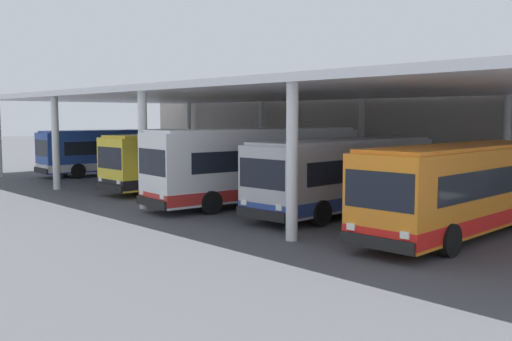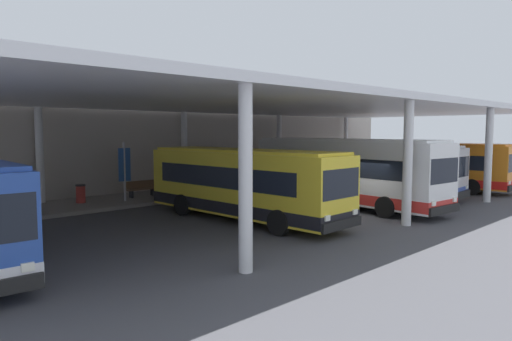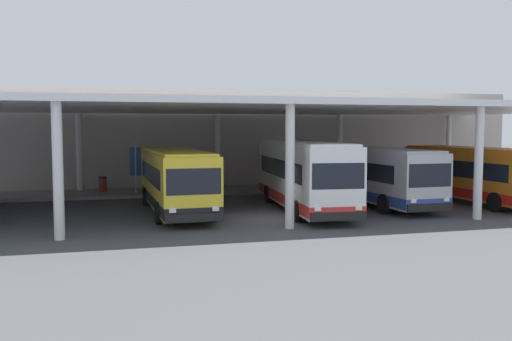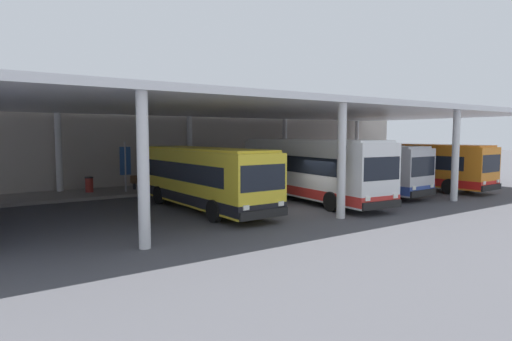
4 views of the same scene
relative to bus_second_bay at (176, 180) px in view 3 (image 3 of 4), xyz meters
The scene contains 11 objects.
ground_plane 5.48m from the bus_second_bay, 37.61° to the right, with size 200.00×200.00×0.00m, color #47474C.
platform_kerb 9.64m from the bus_second_bay, 64.19° to the left, with size 42.00×4.50×0.18m, color gray.
station_building_facade 12.65m from the bus_second_bay, 70.68° to the left, with size 48.00×1.60×7.03m, color #ADA399.
canopy_shelter 5.97m from the bus_second_bay, 29.17° to the left, with size 40.00×17.00×5.55m.
bus_second_bay is the anchor object (origin of this frame).
bus_middle_bay 6.54m from the bus_second_bay, ahead, with size 3.41×11.49×3.57m.
bus_far_bay 11.01m from the bus_second_bay, ahead, with size 3.07×10.64×3.17m.
bus_departing 16.83m from the bus_second_bay, ahead, with size 3.01×10.62×3.17m.
bench_waiting 8.68m from the bus_second_bay, 90.69° to the left, with size 1.80×0.45×0.92m.
trash_bin 9.55m from the bus_second_bay, 112.54° to the left, with size 0.52×0.52×0.98m.
banner_sign 7.92m from the bus_second_bay, 101.77° to the left, with size 0.70×0.12×3.20m.
Camera 3 is at (-7.39, -24.54, 4.24)m, focal length 38.73 mm.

